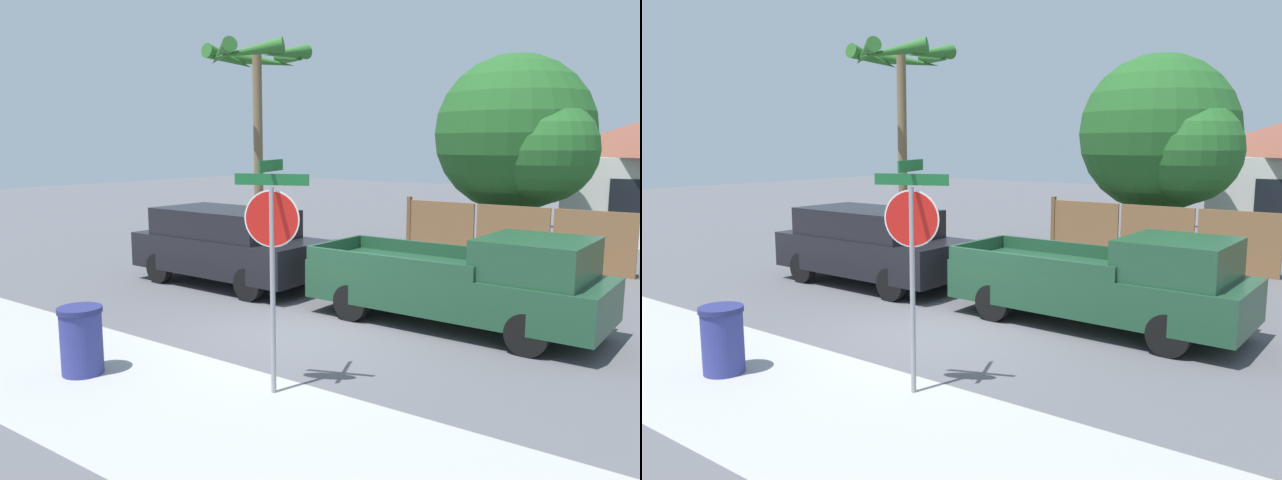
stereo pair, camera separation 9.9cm
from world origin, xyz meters
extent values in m
plane|color=#56565B|center=(0.00, 0.00, 0.00)|extent=(80.00, 80.00, 0.00)
cube|color=#A3A39E|center=(0.00, -3.60, 0.00)|extent=(36.00, 3.20, 0.01)
cube|color=brown|center=(-1.26, 8.40, 0.84)|extent=(2.07, 0.06, 1.67)
cube|color=brown|center=(0.89, 8.40, 0.84)|extent=(2.07, 0.06, 1.67)
cube|color=brown|center=(3.05, 8.40, 0.84)|extent=(2.07, 0.06, 1.67)
cube|color=brown|center=(-2.34, 8.40, 0.89)|extent=(0.12, 0.12, 1.77)
cube|color=black|center=(2.84, 13.42, 1.70)|extent=(1.00, 0.04, 1.10)
cylinder|color=brown|center=(0.13, 10.39, 0.94)|extent=(0.40, 0.40, 1.89)
sphere|color=#235B23|center=(0.13, 10.39, 3.68)|extent=(4.79, 4.79, 4.79)
sphere|color=#266326|center=(1.21, 9.79, 3.20)|extent=(3.11, 3.11, 3.11)
cylinder|color=brown|center=(-6.07, 5.65, 3.12)|extent=(0.28, 0.28, 6.24)
cone|color=#2D6B28|center=(-4.98, 5.65, 5.94)|extent=(0.44, 2.04, 0.75)
cone|color=#2D6B28|center=(-5.53, 6.60, 5.94)|extent=(1.99, 1.40, 0.75)
cone|color=#2D6B28|center=(-6.62, 6.60, 5.94)|extent=(1.99, 1.40, 0.75)
cone|color=#2D6B28|center=(-7.17, 5.65, 5.94)|extent=(0.44, 2.04, 0.75)
cone|color=#2D6B28|center=(-6.62, 4.70, 5.94)|extent=(1.99, 1.40, 0.75)
cone|color=#2D6B28|center=(-5.53, 4.70, 5.94)|extent=(1.99, 1.40, 0.75)
cube|color=black|center=(-3.80, 1.97, 0.77)|extent=(4.86, 2.06, 0.84)
cube|color=black|center=(-3.92, 1.97, 1.51)|extent=(3.41, 1.88, 0.65)
cube|color=black|center=(-2.31, 1.95, 1.51)|extent=(0.08, 1.76, 0.54)
cylinder|color=black|center=(-2.29, 2.84, 0.37)|extent=(0.74, 0.22, 0.74)
cylinder|color=black|center=(-2.31, 1.06, 0.37)|extent=(0.74, 0.22, 0.74)
cylinder|color=black|center=(-5.29, 2.87, 0.37)|extent=(0.74, 0.22, 0.74)
cylinder|color=black|center=(-5.31, 1.10, 0.37)|extent=(0.74, 0.22, 0.74)
cube|color=#1E472D|center=(2.02, 1.97, 0.72)|extent=(5.52, 2.04, 0.76)
cube|color=#1E472D|center=(3.53, 1.95, 1.45)|extent=(1.78, 1.83, 0.69)
cube|color=#1E472D|center=(1.10, 2.91, 1.23)|extent=(3.45, 0.12, 0.27)
cube|color=#1E472D|center=(1.08, 1.04, 1.23)|extent=(3.45, 0.12, 0.27)
cube|color=#1E472D|center=(-0.69, 2.00, 1.23)|extent=(0.10, 1.87, 0.27)
cylinder|color=black|center=(3.73, 2.82, 0.36)|extent=(0.71, 0.22, 0.71)
cylinder|color=black|center=(3.71, 1.07, 0.36)|extent=(0.71, 0.22, 0.71)
cylinder|color=black|center=(0.33, 2.86, 0.36)|extent=(0.71, 0.22, 0.71)
cylinder|color=black|center=(0.30, 1.11, 0.36)|extent=(0.71, 0.22, 0.71)
cylinder|color=gray|center=(1.39, -2.47, 1.41)|extent=(0.07, 0.07, 2.83)
cylinder|color=red|center=(1.39, -2.47, 2.41)|extent=(0.68, 0.29, 0.72)
cylinder|color=white|center=(1.39, -2.48, 2.41)|extent=(0.72, 0.29, 0.77)
cube|color=#19602D|center=(1.39, -2.47, 2.93)|extent=(0.96, 0.40, 0.15)
cube|color=#19602D|center=(1.39, -2.47, 3.11)|extent=(0.36, 0.86, 0.15)
cylinder|color=navy|center=(-1.38, -3.60, 0.47)|extent=(0.60, 0.60, 0.94)
cylinder|color=navy|center=(-1.38, -3.60, 0.98)|extent=(0.65, 0.65, 0.08)
camera|label=1|loc=(6.71, -8.69, 3.40)|focal=35.00mm
camera|label=2|loc=(6.79, -8.63, 3.40)|focal=35.00mm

